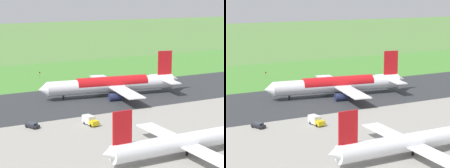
{
  "view_description": "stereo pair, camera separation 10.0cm",
  "coord_description": "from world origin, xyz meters",
  "views": [
    {
      "loc": [
        84.1,
        145.25,
        37.7
      ],
      "look_at": [
        7.38,
        0.0,
        4.5
      ],
      "focal_mm": 73.77,
      "sensor_mm": 36.0,
      "label": 1
    },
    {
      "loc": [
        84.01,
        145.29,
        37.7
      ],
      "look_at": [
        7.38,
        0.0,
        4.5
      ],
      "focal_mm": 73.77,
      "sensor_mm": 36.0,
      "label": 2
    }
  ],
  "objects": [
    {
      "name": "ground_plane",
      "position": [
        0.0,
        0.0,
        0.0
      ],
      "size": [
        800.0,
        800.0,
        0.0
      ],
      "primitive_type": "plane",
      "color": "#547F3D"
    },
    {
      "name": "runway_asphalt",
      "position": [
        0.0,
        0.0,
        0.03
      ],
      "size": [
        600.0,
        41.71,
        0.06
      ],
      "primitive_type": "cube",
      "color": "#2D3033",
      "rests_on": "ground"
    },
    {
      "name": "grass_verge_foreground",
      "position": [
        0.0,
        -46.32,
        0.02
      ],
      "size": [
        600.0,
        80.0,
        0.04
      ],
      "primitive_type": "cube",
      "color": "#478534",
      "rests_on": "ground"
    },
    {
      "name": "airliner_main",
      "position": [
        7.0,
        0.06,
        4.35
      ],
      "size": [
        54.05,
        44.4,
        15.88
      ],
      "color": "white",
      "rests_on": "ground"
    },
    {
      "name": "airliner_parked_mid",
      "position": [
        21.24,
        63.28,
        3.53
      ],
      "size": [
        44.14,
        36.01,
        12.92
      ],
      "color": "white",
      "rests_on": "ground"
    },
    {
      "name": "service_car_followme",
      "position": [
        45.94,
        25.24,
        0.84
      ],
      "size": [
        3.54,
        4.56,
        1.62
      ],
      "color": "black",
      "rests_on": "ground"
    },
    {
      "name": "service_truck_fuel",
      "position": [
        30.35,
        29.89,
        1.4
      ],
      "size": [
        3.03,
        6.05,
        2.65
      ],
      "color": "gold",
      "rests_on": "ground"
    },
    {
      "name": "no_stopping_sign",
      "position": [
        19.16,
        -45.94,
        1.67
      ],
      "size": [
        0.6,
        0.1,
        2.84
      ],
      "color": "slate",
      "rests_on": "ground"
    },
    {
      "name": "traffic_cone_orange",
      "position": [
        25.65,
        -43.22,
        0.28
      ],
      "size": [
        0.4,
        0.4,
        0.55
      ],
      "primitive_type": "cone",
      "color": "orange",
      "rests_on": "ground"
    }
  ]
}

